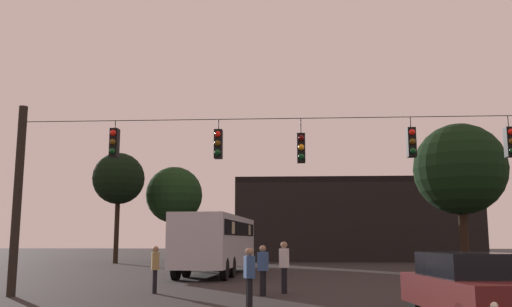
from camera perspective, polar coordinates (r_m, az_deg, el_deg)
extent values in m
plane|color=black|center=(30.32, 4.64, -12.35)|extent=(168.00, 168.00, 0.00)
cylinder|color=black|center=(19.63, -23.63, -4.36)|extent=(0.28, 0.28, 6.25)
cylinder|color=black|center=(17.90, 5.28, 3.68)|extent=(19.01, 0.02, 0.02)
cylinder|color=black|center=(18.75, -14.47, 2.90)|extent=(0.03, 0.03, 0.26)
cube|color=black|center=(18.64, -14.54, 1.08)|extent=(0.26, 0.32, 0.95)
sphere|color=red|center=(18.52, -14.68, 2.09)|extent=(0.20, 0.20, 0.20)
sphere|color=#5B3D0C|center=(18.47, -14.71, 1.17)|extent=(0.20, 0.20, 0.20)
sphere|color=#0C4219|center=(18.42, -14.75, 0.25)|extent=(0.20, 0.20, 0.20)
cylinder|color=black|center=(17.99, -3.93, 3.00)|extent=(0.03, 0.03, 0.34)
cube|color=black|center=(17.87, -3.95, 0.98)|extent=(0.26, 0.32, 0.95)
sphere|color=red|center=(17.75, -4.01, 2.03)|extent=(0.20, 0.20, 0.20)
sphere|color=#5B3D0C|center=(17.69, -4.02, 1.08)|extent=(0.20, 0.20, 0.20)
sphere|color=#0C4219|center=(17.64, -4.03, 0.12)|extent=(0.20, 0.20, 0.20)
cylinder|color=black|center=(17.84, 4.69, 2.86)|extent=(0.03, 0.03, 0.50)
cube|color=black|center=(17.70, 4.72, 0.56)|extent=(0.26, 0.32, 0.95)
sphere|color=#510A0A|center=(17.58, 4.72, 1.62)|extent=(0.20, 0.20, 0.20)
sphere|color=orange|center=(17.53, 4.73, 0.66)|extent=(0.20, 0.20, 0.20)
sphere|color=#0C4219|center=(17.48, 4.75, -0.31)|extent=(0.20, 0.20, 0.20)
cylinder|color=black|center=(18.28, 15.80, 3.12)|extent=(0.03, 0.03, 0.35)
cube|color=black|center=(18.16, 15.89, 1.12)|extent=(0.26, 0.32, 0.95)
sphere|color=red|center=(18.04, 15.97, 2.15)|extent=(0.20, 0.20, 0.20)
sphere|color=#5B3D0C|center=(17.99, 16.01, 1.22)|extent=(0.20, 0.20, 0.20)
sphere|color=#0C4219|center=(17.94, 16.05, 0.27)|extent=(0.20, 0.20, 0.20)
cylinder|color=black|center=(19.18, 24.80, 3.03)|extent=(0.03, 0.03, 0.37)
cube|color=black|center=(19.06, 24.93, 1.08)|extent=(0.26, 0.32, 0.95)
sphere|color=red|center=(18.95, 25.06, 2.07)|extent=(0.20, 0.20, 0.20)
sphere|color=#5B3D0C|center=(18.90, 25.12, 1.18)|extent=(0.20, 0.20, 0.20)
cube|color=#B7BCC6|center=(29.20, -4.02, -9.05)|extent=(3.13, 11.13, 2.50)
cube|color=black|center=(29.21, -4.01, -7.86)|extent=(3.13, 10.47, 0.70)
cylinder|color=black|center=(33.33, -4.67, -11.18)|extent=(0.34, 1.01, 1.00)
cylinder|color=black|center=(32.97, -0.81, -11.24)|extent=(0.34, 1.01, 1.00)
cylinder|color=black|center=(27.32, -7.26, -11.63)|extent=(0.34, 1.01, 1.00)
cylinder|color=black|center=(26.88, -2.56, -11.74)|extent=(0.34, 1.01, 1.00)
cylinder|color=black|center=(25.40, -8.35, -11.82)|extent=(0.34, 1.01, 1.00)
cylinder|color=black|center=(24.93, -3.30, -11.95)|extent=(0.34, 1.01, 1.00)
cube|color=beige|center=(32.46, -2.92, -7.98)|extent=(2.60, 0.95, 0.56)
cube|color=beige|center=(26.51, -5.11, -7.73)|extent=(2.60, 0.95, 0.56)
cube|color=#511919|center=(12.84, 21.70, -13.45)|extent=(2.22, 4.46, 0.68)
cube|color=black|center=(12.94, 21.28, -10.76)|extent=(1.81, 2.47, 0.52)
cylinder|color=black|center=(14.48, 22.40, -14.18)|extent=(0.28, 0.66, 0.64)
cylinder|color=black|center=(13.91, 16.27, -14.73)|extent=(0.28, 0.66, 0.64)
sphere|color=white|center=(10.70, 23.47, -14.36)|extent=(0.18, 0.18, 0.18)
cylinder|color=black|center=(19.11, 3.05, -13.07)|extent=(0.14, 0.14, 0.86)
cylinder|color=black|center=(18.96, 2.88, -13.11)|extent=(0.14, 0.14, 0.86)
cube|color=silver|center=(19.00, 2.94, -10.83)|extent=(0.35, 0.42, 0.64)
sphere|color=#8C6B51|center=(18.99, 2.93, -9.51)|extent=(0.23, 0.23, 0.23)
cylinder|color=black|center=(18.26, 0.84, -13.37)|extent=(0.14, 0.14, 0.80)
cylinder|color=black|center=(18.12, 0.61, -13.40)|extent=(0.14, 0.14, 0.80)
cube|color=#2D4C7F|center=(18.15, 0.72, -11.18)|extent=(0.36, 0.42, 0.60)
sphere|color=#8C6B51|center=(18.14, 0.72, -9.89)|extent=(0.22, 0.22, 0.22)
cylinder|color=black|center=(15.03, -0.78, -14.34)|extent=(0.14, 0.14, 0.79)
cylinder|color=black|center=(14.88, -0.63, -14.40)|extent=(0.14, 0.14, 0.79)
cube|color=#2D4C7F|center=(14.90, -0.70, -11.74)|extent=(0.34, 0.41, 0.59)
sphere|color=#8C6B51|center=(14.89, -0.70, -10.20)|extent=(0.21, 0.21, 0.21)
cylinder|color=black|center=(19.25, -10.50, -13.02)|extent=(0.14, 0.14, 0.79)
cylinder|color=black|center=(19.41, -10.53, -12.99)|extent=(0.14, 0.14, 0.79)
cube|color=#997F4C|center=(19.29, -10.45, -10.97)|extent=(0.34, 0.42, 0.59)
sphere|color=#8C6B51|center=(19.28, -10.42, -9.78)|extent=(0.21, 0.21, 0.21)
cube|color=black|center=(51.77, 9.90, -7.23)|extent=(20.52, 11.99, 6.53)
cube|color=black|center=(51.99, 9.80, -3.35)|extent=(20.52, 11.99, 0.50)
cylinder|color=black|center=(33.81, 20.86, -8.04)|extent=(0.50, 0.50, 4.02)
sphere|color=black|center=(34.06, 20.50, -1.52)|extent=(5.33, 5.33, 5.33)
cylinder|color=black|center=(44.24, -14.33, -7.69)|extent=(0.37, 0.37, 5.16)
sphere|color=black|center=(44.49, -14.13, -2.54)|extent=(4.05, 4.05, 4.05)
cylinder|color=black|center=(46.72, -8.62, -8.70)|extent=(0.52, 0.52, 3.89)
sphere|color=black|center=(46.87, -8.52, -4.29)|extent=(4.75, 4.75, 4.75)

